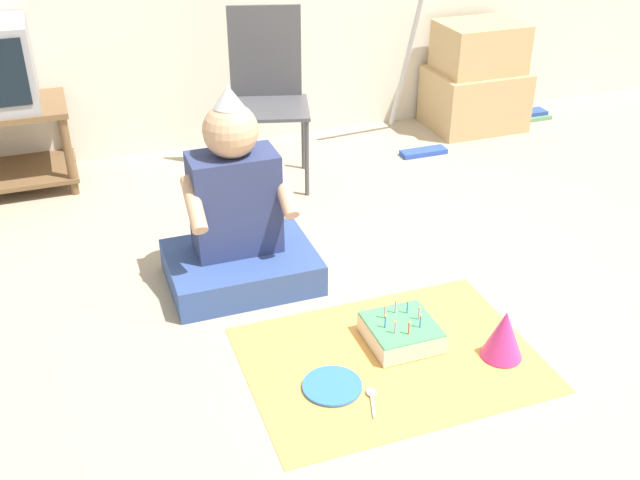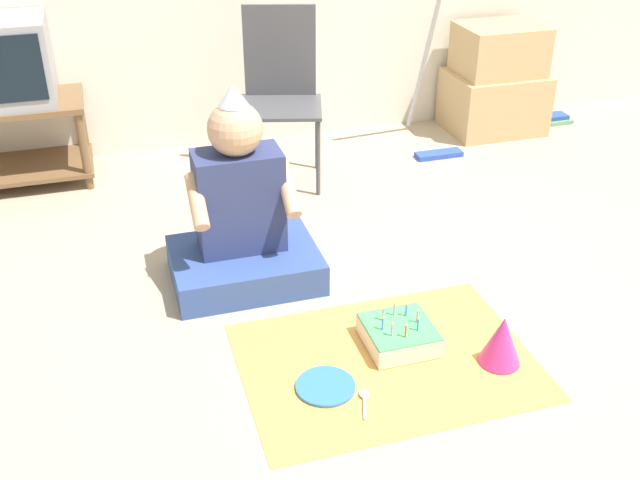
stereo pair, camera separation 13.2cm
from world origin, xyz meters
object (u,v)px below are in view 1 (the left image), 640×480
object	(u,v)px
dust_mop	(417,84)
book_pile	(534,114)
paper_plate	(332,386)
birthday_cake	(401,332)
person_seated	(238,223)
cardboard_box_stack	(476,80)
folding_chair	(266,86)
party_hat_blue	(504,334)

from	to	relation	value
dust_mop	book_pile	world-z (taller)	dust_mop
paper_plate	birthday_cake	bearing A→B (deg)	25.19
paper_plate	person_seated	bearing A→B (deg)	98.50
cardboard_box_stack	person_seated	xyz separation A→B (m)	(-1.88, -1.28, -0.03)
birthday_cake	paper_plate	size ratio (longest dim) A/B	1.21
folding_chair	party_hat_blue	distance (m)	1.92
book_pile	paper_plate	distance (m)	3.04
book_pile	party_hat_blue	bearing A→B (deg)	-126.29
cardboard_box_stack	dust_mop	distance (m)	0.55
person_seated	birthday_cake	world-z (taller)	person_seated
birthday_cake	folding_chair	bearing A→B (deg)	91.47
cardboard_box_stack	person_seated	world-z (taller)	person_seated
dust_mop	book_pile	xyz separation A→B (m)	(0.97, 0.17, -0.37)
book_pile	party_hat_blue	xyz separation A→B (m)	(-1.56, -2.13, 0.08)
cardboard_box_stack	party_hat_blue	bearing A→B (deg)	-117.23
cardboard_box_stack	paper_plate	distance (m)	2.74
person_seated	party_hat_blue	size ratio (longest dim) A/B	4.42
dust_mop	person_seated	world-z (taller)	dust_mop
folding_chair	person_seated	distance (m)	1.10
folding_chair	dust_mop	world-z (taller)	dust_mop
cardboard_box_stack	folding_chair	bearing A→B (deg)	-168.63
dust_mop	cardboard_box_stack	bearing A→B (deg)	19.76
folding_chair	book_pile	distance (m)	2.00
folding_chair	party_hat_blue	size ratio (longest dim) A/B	4.69
cardboard_box_stack	birthday_cake	xyz separation A→B (m)	(-1.41, -1.93, -0.26)
folding_chair	book_pile	xyz separation A→B (m)	(1.92, 0.28, -0.49)
folding_chair	dust_mop	bearing A→B (deg)	6.65
dust_mop	folding_chair	bearing A→B (deg)	-173.35
folding_chair	paper_plate	world-z (taller)	folding_chair
dust_mop	book_pile	bearing A→B (deg)	10.17
dust_mop	party_hat_blue	size ratio (longest dim) A/B	6.63
cardboard_box_stack	birthday_cake	bearing A→B (deg)	-126.25
book_pile	cardboard_box_stack	bearing A→B (deg)	179.00
person_seated	birthday_cake	distance (m)	0.83
book_pile	birthday_cake	xyz separation A→B (m)	(-1.88, -1.92, 0.03)
birthday_cake	paper_plate	distance (m)	0.38
party_hat_blue	folding_chair	bearing A→B (deg)	100.96
dust_mop	person_seated	size ratio (longest dim) A/B	1.50
birthday_cake	paper_plate	xyz separation A→B (m)	(-0.34, -0.16, -0.04)
cardboard_box_stack	person_seated	bearing A→B (deg)	-145.74
person_seated	paper_plate	bearing A→B (deg)	-81.50
book_pile	person_seated	distance (m)	2.67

